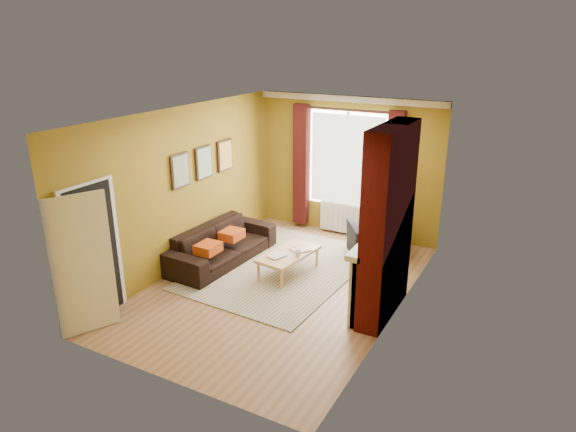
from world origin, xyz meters
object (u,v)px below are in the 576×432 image
Objects in this scene: sofa at (222,244)px; armchair at (376,240)px; floor_lamp at (405,187)px; wicker_stool at (369,243)px; coffee_table at (289,255)px.

sofa is 2.34× the size of armchair.
sofa is 3.46m from floor_lamp.
wicker_stool is (-0.11, -0.02, -0.08)m from armchair.
armchair is at bearing -141.36° from floor_lamp.
armchair is 1.98× the size of wicker_stool.
wicker_stool is (0.94, 1.44, -0.12)m from coffee_table.
armchair is 1.80m from coffee_table.
coffee_table is at bearing -129.15° from floor_lamp.
floor_lamp is (0.38, 0.31, 0.98)m from armchair.
sofa is 2.73m from wicker_stool.
floor_lamp is (2.74, 1.87, 0.97)m from sofa.
coffee_table is 0.76× the size of floor_lamp.
sofa reaches higher than wicker_stool.
armchair is at bearing 61.09° from coffee_table.
floor_lamp is at bearing -175.68° from armchair.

